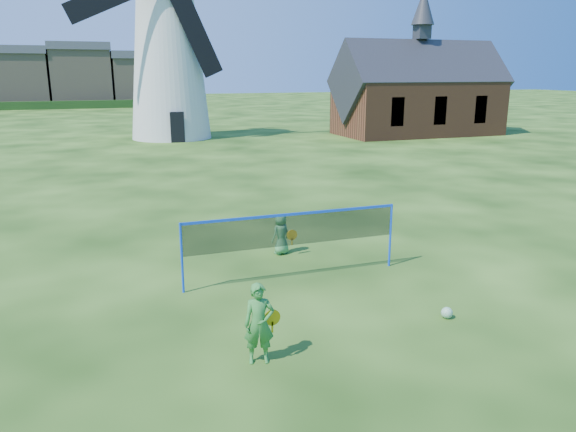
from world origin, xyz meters
The scene contains 7 objects.
ground centered at (0.00, 0.00, 0.00)m, with size 220.00×220.00×0.00m, color black.
windmill centered at (1.69, 29.30, 5.81)m, with size 12.98×5.53×17.16m.
chapel centered at (19.42, 25.58, 2.92)m, with size 12.28×5.95×10.39m.
badminton_net centered at (0.33, 0.55, 1.14)m, with size 5.05×0.05×1.55m.
player_girl centered at (-1.47, -2.80, 0.68)m, with size 0.69×0.41×1.35m.
player_boy centered at (0.65, 2.30, 0.53)m, with size 0.66×0.50×1.07m.
play_ball centered at (2.40, -2.43, 0.11)m, with size 0.22×0.22×0.22m, color green.
Camera 1 is at (-3.74, -10.58, 4.59)m, focal length 34.34 mm.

